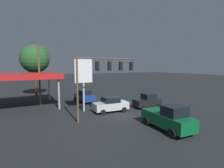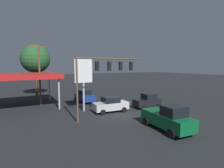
% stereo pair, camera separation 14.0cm
% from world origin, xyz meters
% --- Properties ---
extents(ground_plane, '(200.00, 200.00, 0.00)m').
position_xyz_m(ground_plane, '(0.00, 0.00, 0.00)').
color(ground_plane, black).
extents(traffic_signal_assembly, '(7.61, 0.43, 6.91)m').
position_xyz_m(traffic_signal_assembly, '(2.71, 1.05, 5.24)').
color(traffic_signal_assembly, brown).
rests_on(traffic_signal_assembly, ground).
extents(utility_pole, '(2.40, 0.26, 9.17)m').
position_xyz_m(utility_pole, '(7.99, -9.57, 4.87)').
color(utility_pole, brown).
rests_on(utility_pole, ground).
extents(gas_station_canopy, '(9.78, 8.64, 4.72)m').
position_xyz_m(gas_station_canopy, '(10.44, -9.23, 4.38)').
color(gas_station_canopy, red).
rests_on(gas_station_canopy, ground).
extents(price_sign, '(2.32, 0.27, 6.65)m').
position_xyz_m(price_sign, '(3.63, -2.93, 4.84)').
color(price_sign, '#B7B7BC').
rests_on(price_sign, ground).
extents(sedan_far, '(2.32, 4.52, 1.93)m').
position_xyz_m(sedan_far, '(1.51, -8.43, 0.95)').
color(sedan_far, navy).
rests_on(sedan_far, ground).
extents(sedan_waiting, '(4.51, 2.30, 1.93)m').
position_xyz_m(sedan_waiting, '(0.78, -0.94, 0.95)').
color(sedan_waiting, silver).
rests_on(sedan_waiting, ground).
extents(hatchback_crossing, '(3.89, 2.13, 1.97)m').
position_xyz_m(hatchback_crossing, '(-4.77, -0.40, 0.95)').
color(hatchback_crossing, black).
rests_on(hatchback_crossing, ground).
extents(pickup_parked, '(2.56, 5.33, 2.40)m').
position_xyz_m(pickup_parked, '(-0.70, 7.10, 1.11)').
color(pickup_parked, '#0C592D').
rests_on(pickup_parked, ground).
extents(street_tree, '(5.30, 5.30, 9.73)m').
position_xyz_m(street_tree, '(7.67, -17.80, 7.06)').
color(street_tree, '#4C331E').
rests_on(street_tree, ground).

